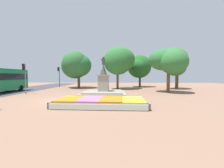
% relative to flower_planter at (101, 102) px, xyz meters
% --- Properties ---
extents(ground_plane, '(72.67, 72.67, 0.00)m').
position_rel_flower_planter_xyz_m(ground_plane, '(-3.97, 2.33, -0.26)').
color(ground_plane, '#8C6651').
extents(flower_planter, '(7.10, 3.65, 0.56)m').
position_rel_flower_planter_xyz_m(flower_planter, '(0.00, 0.00, 0.00)').
color(flower_planter, '#38281C').
rests_on(flower_planter, ground_plane).
extents(statue_monument, '(5.59, 5.59, 4.77)m').
position_rel_flower_planter_xyz_m(statue_monument, '(-0.54, 7.60, 0.51)').
color(statue_monument, gray).
rests_on(statue_monument, ground_plane).
extents(traffic_light_mid_block, '(0.41, 0.30, 3.82)m').
position_rel_flower_planter_xyz_m(traffic_light_mid_block, '(-10.42, 6.90, 2.40)').
color(traffic_light_mid_block, slate).
rests_on(traffic_light_mid_block, ground_plane).
extents(traffic_light_far_corner, '(0.41, 0.28, 4.06)m').
position_rel_flower_planter_xyz_m(traffic_light_far_corner, '(-10.62, 18.28, 2.56)').
color(traffic_light_far_corner, '#2D2D33').
rests_on(traffic_light_far_corner, ground_plane).
extents(park_tree_far_left, '(4.91, 5.04, 6.63)m').
position_rel_flower_planter_xyz_m(park_tree_far_left, '(5.57, 19.71, 3.96)').
color(park_tree_far_left, '#4C3823').
rests_on(park_tree_far_left, ground_plane).
extents(park_tree_behind_statue, '(6.08, 6.67, 6.89)m').
position_rel_flower_planter_xyz_m(park_tree_behind_statue, '(-6.64, 16.55, 4.11)').
color(park_tree_behind_statue, brown).
rests_on(park_tree_behind_statue, ground_plane).
extents(park_tree_far_right, '(4.68, 4.71, 5.87)m').
position_rel_flower_planter_xyz_m(park_tree_far_right, '(11.33, 15.26, 3.83)').
color(park_tree_far_right, brown).
rests_on(park_tree_far_right, ground_plane).
extents(park_tree_street_side, '(4.98, 5.15, 6.11)m').
position_rel_flower_planter_xyz_m(park_tree_street_side, '(8.34, 9.36, 4.19)').
color(park_tree_street_side, brown).
rests_on(park_tree_street_side, ground_plane).
extents(park_tree_mid_canopy, '(5.48, 5.96, 7.33)m').
position_rel_flower_planter_xyz_m(park_tree_mid_canopy, '(1.57, 14.79, 4.74)').
color(park_tree_mid_canopy, brown).
rests_on(park_tree_mid_canopy, ground_plane).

